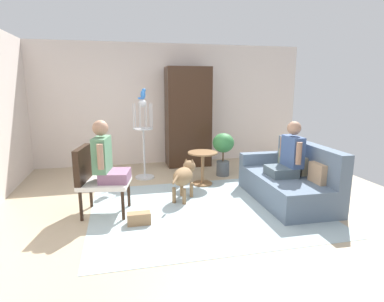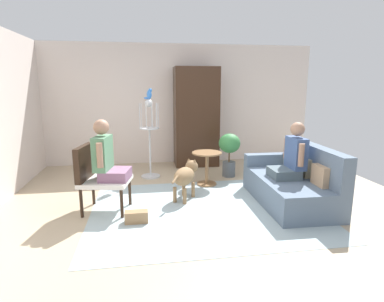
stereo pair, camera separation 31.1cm
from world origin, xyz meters
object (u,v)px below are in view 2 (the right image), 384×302
object	(u,v)px
couch	(293,183)
round_end_table	(207,165)
armchair	(96,174)
bird_cage_stand	(150,140)
parrot	(149,94)
dog	(186,175)
armoire_cabinet	(196,117)
person_on_armchair	(107,156)
potted_plant	(229,149)
person_on_couch	(292,157)
handbag	(136,217)

from	to	relation	value
couch	round_end_table	size ratio (longest dim) A/B	2.87
armchair	bird_cage_stand	world-z (taller)	bird_cage_stand
armchair	parrot	distance (m)	2.04
couch	round_end_table	distance (m)	1.52
dog	armoire_cabinet	size ratio (longest dim) A/B	0.33
bird_cage_stand	person_on_armchair	bearing A→B (deg)	-111.50
couch	potted_plant	distance (m)	1.62
dog	potted_plant	distance (m)	1.49
person_on_armchair	bird_cage_stand	bearing A→B (deg)	68.50
couch	person_on_armchair	distance (m)	2.77
parrot	potted_plant	size ratio (longest dim) A/B	0.24
person_on_couch	potted_plant	size ratio (longest dim) A/B	0.98
armchair	parrot	world-z (taller)	parrot
person_on_couch	round_end_table	distance (m)	1.54
dog	bird_cage_stand	world-z (taller)	bird_cage_stand
person_on_couch	potted_plant	xyz separation A→B (m)	(-0.52, 1.52, -0.18)
armchair	parrot	xyz separation A→B (m)	(0.80, 1.56, 1.04)
person_on_couch	round_end_table	world-z (taller)	person_on_couch
potted_plant	handbag	xyz separation A→B (m)	(-1.76, -1.87, -0.46)
potted_plant	handbag	bearing A→B (deg)	-133.26
person_on_couch	armoire_cabinet	bearing A→B (deg)	111.73
dog	round_end_table	bearing A→B (deg)	53.60
round_end_table	handbag	world-z (taller)	round_end_table
person_on_couch	round_end_table	bearing A→B (deg)	134.96
couch	bird_cage_stand	size ratio (longest dim) A/B	1.15
couch	handbag	bearing A→B (deg)	-170.77
person_on_armchair	parrot	world-z (taller)	parrot
couch	armoire_cabinet	xyz separation A→B (m)	(-1.06, 2.48, 0.76)
round_end_table	bird_cage_stand	xyz separation A→B (m)	(-0.98, 0.64, 0.35)
person_on_couch	bird_cage_stand	distance (m)	2.65
parrot	couch	bearing A→B (deg)	-38.79
armchair	round_end_table	world-z (taller)	armchair
person_on_couch	armchair	bearing A→B (deg)	177.09
round_end_table	bird_cage_stand	world-z (taller)	bird_cage_stand
armchair	armoire_cabinet	world-z (taller)	armoire_cabinet
person_on_couch	bird_cage_stand	size ratio (longest dim) A/B	0.55
armchair	round_end_table	xyz separation A→B (m)	(1.77, 0.91, -0.17)
couch	person_on_armchair	xyz separation A→B (m)	(-2.72, 0.08, 0.49)
armchair	couch	bearing A→B (deg)	-2.27
couch	armchair	xyz separation A→B (m)	(-2.88, 0.11, 0.24)
bird_cage_stand	potted_plant	world-z (taller)	bird_cage_stand
person_on_couch	dog	distance (m)	1.62
person_on_armchair	handbag	world-z (taller)	person_on_armchair
armchair	potted_plant	world-z (taller)	armchair
parrot	armoire_cabinet	size ratio (longest dim) A/B	0.09
person_on_armchair	potted_plant	distance (m)	2.57
round_end_table	dog	bearing A→B (deg)	-126.40
bird_cage_stand	potted_plant	size ratio (longest dim) A/B	1.77
handbag	dog	bearing A→B (deg)	45.73
round_end_table	dog	xyz separation A→B (m)	(-0.47, -0.64, 0.01)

